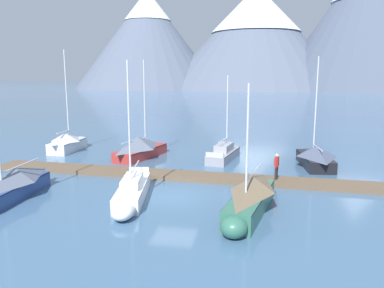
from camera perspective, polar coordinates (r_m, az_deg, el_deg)
The scene contains 13 objects.
ground_plane at distance 22.20m, azimuth -2.76°, elevation -7.84°, with size 700.00×700.00×0.00m, color #426689.
mountain_west_summit at distance 204.54m, azimuth -6.61°, elevation 15.35°, with size 74.71×74.71×49.05m.
mountain_central_massif at distance 203.31m, azimuth 9.52°, elevation 15.74°, with size 95.69×95.69×50.53m.
mountain_shoulder_ridge at distance 199.84m, azimuth 25.09°, elevation 17.05°, with size 84.52×84.52×64.66m.
dock at distance 25.91m, azimuth -0.78°, elevation -4.82°, with size 28.59×3.75×0.30m.
sailboat_nearest_berth at distance 36.89m, azimuth -17.99°, elevation 0.31°, with size 1.97×5.54×9.13m.
sailboat_second_berth at distance 23.51m, azimuth -25.72°, elevation -5.77°, with size 1.78×7.43×8.69m.
sailboat_mid_dock_port at distance 32.43m, azimuth -7.68°, elevation -0.48°, with size 3.45×6.70×8.16m.
sailboat_mid_dock_starboard at distance 21.38m, azimuth -9.10°, elevation -7.17°, with size 2.47×6.94×7.68m.
sailboat_far_berth at distance 31.74m, azimuth 4.92°, elevation -1.34°, with size 2.51×6.17×6.89m.
sailboat_outer_slip at distance 19.51m, azimuth 8.72°, elevation -7.87°, with size 2.68×7.07×6.55m.
sailboat_end_of_dock at distance 30.60m, azimuth 17.93°, elevation -1.72°, with size 2.54×6.07×8.29m.
person_on_dock at distance 24.88m, azimuth 12.56°, elevation -3.06°, with size 0.33×0.56×1.69m.
Camera 1 is at (4.75, -20.55, 6.92)m, focal length 35.59 mm.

